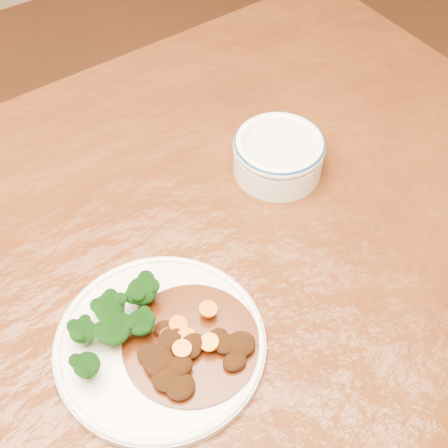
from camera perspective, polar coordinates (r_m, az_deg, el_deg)
dining_table at (r=0.87m, az=-10.36°, el=-10.57°), size 1.53×0.95×0.75m
dinner_plate at (r=0.76m, az=-5.86°, el=-10.81°), size 0.25×0.25×0.02m
broccoli_florets at (r=0.74m, az=-9.85°, el=-8.71°), size 0.13×0.09×0.04m
mince_stew at (r=0.73m, az=-3.39°, el=-11.49°), size 0.16×0.16×0.03m
dip_bowl at (r=0.91m, az=5.00°, el=6.42°), size 0.13×0.13×0.06m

